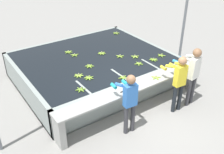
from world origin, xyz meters
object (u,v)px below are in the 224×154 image
banana_bunch_floating_0 (139,64)px  banana_bunch_floating_11 (154,60)px  banana_bunch_ledge_0 (156,78)px  banana_bunch_floating_8 (135,57)px  worker_0 (129,99)px  banana_bunch_floating_4 (120,56)px  banana_bunch_floating_6 (102,53)px  banana_bunch_floating_12 (116,33)px  banana_bunch_floating_1 (89,78)px  knife_1 (124,91)px  worker_2 (193,71)px  banana_bunch_floating_9 (161,55)px  banana_bunch_floating_10 (123,78)px  support_post_right (184,24)px  banana_bunch_floating_7 (74,55)px  worker_1 (179,79)px  banana_bunch_floating_5 (89,66)px  knife_0 (187,65)px  banana_bunch_floating_13 (79,75)px  banana_bunch_floating_3 (81,90)px  banana_bunch_floating_2 (69,52)px

banana_bunch_floating_0 → banana_bunch_floating_11: bearing=-4.6°
banana_bunch_ledge_0 → banana_bunch_floating_8: bearing=74.3°
worker_0 → banana_bunch_floating_4: bearing=58.6°
banana_bunch_floating_6 → banana_bunch_floating_12: size_ratio=1.01×
banana_bunch_floating_1 → knife_1: size_ratio=0.80×
worker_2 → banana_bunch_floating_9: worker_2 is taller
banana_bunch_floating_10 → banana_bunch_floating_12: size_ratio=1.00×
banana_bunch_floating_0 → support_post_right: support_post_right is taller
banana_bunch_floating_8 → banana_bunch_floating_11: (0.34, -0.51, -0.00)m
banana_bunch_floating_4 → knife_1: banana_bunch_floating_4 is taller
banana_bunch_floating_4 → worker_2: bearing=-70.1°
banana_bunch_floating_12 → banana_bunch_floating_7: bearing=-159.3°
banana_bunch_ledge_0 → banana_bunch_floating_4: bearing=89.9°
banana_bunch_floating_0 → banana_bunch_floating_12: 2.75m
worker_1 → banana_bunch_ledge_0: size_ratio=6.09×
banana_bunch_floating_9 → knife_1: banana_bunch_floating_9 is taller
worker_0 → worker_1: worker_1 is taller
banana_bunch_floating_8 → banana_bunch_floating_9: bearing=-29.0°
worker_1 → banana_bunch_floating_5: (-1.45, 2.23, -0.14)m
worker_1 → banana_bunch_floating_11: bearing=72.8°
banana_bunch_floating_6 → banana_bunch_floating_11: bearing=-50.9°
worker_2 → knife_1: size_ratio=5.01×
banana_bunch_floating_1 → knife_0: banana_bunch_floating_1 is taller
worker_1 → banana_bunch_floating_11: (0.45, 1.46, -0.14)m
banana_bunch_floating_8 → banana_bunch_floating_13: size_ratio=0.99×
banana_bunch_floating_8 → banana_bunch_floating_9: 0.87m
worker_1 → banana_bunch_floating_9: 1.78m
banana_bunch_floating_3 → support_post_right: (4.48, 0.65, 0.73)m
banana_bunch_floating_2 → support_post_right: bearing=-24.2°
banana_bunch_floating_2 → banana_bunch_floating_5: (0.05, -1.29, 0.00)m
banana_bunch_floating_2 → knife_0: bearing=-49.0°
banana_bunch_floating_6 → banana_bunch_floating_8: same height
worker_0 → banana_bunch_floating_0: 2.10m
banana_bunch_floating_8 → banana_bunch_floating_6: bearing=131.8°
support_post_right → banana_bunch_ledge_0: bearing=-152.0°
knife_0 → knife_1: 2.45m
banana_bunch_floating_0 → banana_bunch_ledge_0: 0.95m
banana_bunch_floating_6 → banana_bunch_floating_9: same height
banana_bunch_floating_1 → banana_bunch_ledge_0: (1.54, -1.06, 0.00)m
banana_bunch_floating_9 → support_post_right: bearing=14.1°
banana_bunch_floating_2 → banana_bunch_ledge_0: 3.19m
worker_2 → banana_bunch_floating_12: size_ratio=6.34×
banana_bunch_floating_0 → banana_bunch_ledge_0: bearing=-99.9°
banana_bunch_floating_1 → banana_bunch_floating_4: bearing=22.4°
banana_bunch_floating_4 → banana_bunch_floating_5: size_ratio=0.98×
banana_bunch_floating_6 → banana_bunch_ledge_0: banana_bunch_ledge_0 is taller
worker_1 → banana_bunch_floating_10: worker_1 is taller
banana_bunch_floating_1 → knife_0: size_ratio=0.81×
banana_bunch_floating_12 → banana_bunch_floating_11: bearing=-99.0°
banana_bunch_floating_3 → support_post_right: bearing=8.2°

